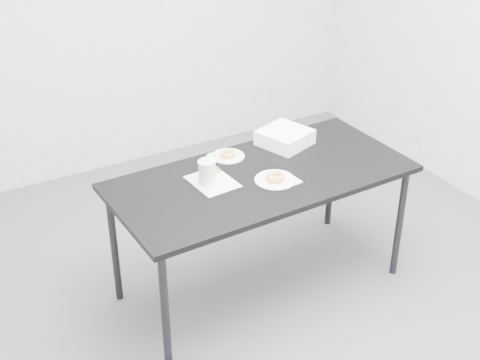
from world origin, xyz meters
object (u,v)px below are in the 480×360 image
donut_near (275,177)px  coffee_cup (207,172)px  table (262,184)px  plate_far (228,156)px  plate_near (275,180)px  scorecard (212,181)px  bakery_box (285,137)px  donut_far (228,153)px  pen (215,172)px

donut_near → coffee_cup: (-0.34, 0.16, 0.04)m
table → plate_far: plate_far is taller
plate_near → donut_near: (-0.00, 0.00, 0.02)m
scorecard → bakery_box: size_ratio=1.02×
donut_near → donut_far: (-0.09, 0.39, -0.01)m
scorecard → donut_far: size_ratio=2.97×
table → scorecard: size_ratio=6.25×
coffee_cup → bakery_box: coffee_cup is taller
pen → bakery_box: 0.56m
donut_far → table: bearing=-78.5°
bakery_box → donut_far: bearing=157.6°
coffee_cup → plate_near: bearing=-25.2°
plate_near → donut_near: size_ratio=2.13×
table → plate_near: size_ratio=7.57×
plate_near → table: bearing=105.6°
pen → coffee_cup: (-0.09, -0.09, 0.06)m
donut_near → plate_near: bearing=0.0°
scorecard → plate_near: (0.31, -0.17, 0.01)m
donut_near → bakery_box: 0.47m
plate_far → donut_far: 0.02m
pen → plate_near: 0.35m
table → bakery_box: bakery_box is taller
plate_far → donut_far: donut_far is taller
table → plate_far: (-0.06, 0.29, 0.06)m
table → plate_far: 0.30m
plate_far → donut_near: bearing=-77.5°
donut_near → pen: bearing=135.1°
scorecard → plate_near: plate_near is taller
plate_near → plate_far: 0.40m
donut_near → bakery_box: size_ratio=0.39×
plate_near → donut_near: donut_near is taller
donut_near → scorecard: bearing=151.6°
pen → donut_far: bearing=-6.4°
plate_near → bakery_box: bakery_box is taller
plate_far → donut_far: bearing=180.0°
plate_near → plate_far: size_ratio=1.15×
scorecard → bakery_box: bearing=13.7°
donut_near → coffee_cup: 0.38m
pen → bakery_box: (0.55, 0.11, 0.04)m
plate_near → bakery_box: bearing=50.4°
table → coffee_cup: bearing=167.0°
pen → coffee_cup: bearing=176.1°
scorecard → plate_near: size_ratio=1.21×
donut_far → bakery_box: 0.39m
plate_near → scorecard: bearing=151.6°
plate_near → coffee_cup: (-0.34, 0.16, 0.06)m
donut_far → bakery_box: bearing=-3.9°
table → coffee_cup: 0.35m
scorecard → coffee_cup: size_ratio=1.97×
table → bakery_box: 0.43m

